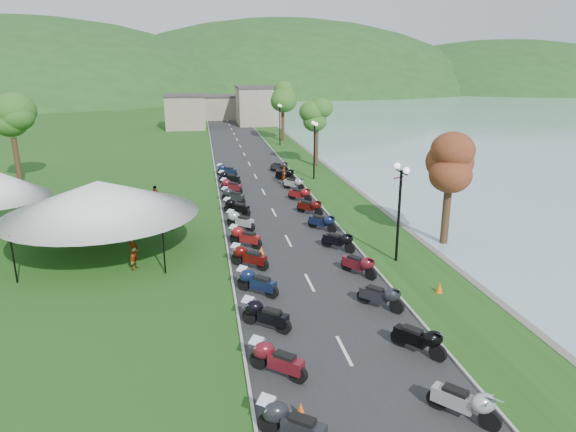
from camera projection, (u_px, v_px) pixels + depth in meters
name	position (u px, v px, depth m)	size (l,w,h in m)	color
road	(255.00, 176.00, 46.64)	(7.00, 120.00, 0.02)	#28282A
hills_backdrop	(212.00, 90.00, 197.91)	(360.00, 120.00, 76.00)	#285621
far_building	(216.00, 108.00, 88.16)	(18.00, 16.00, 5.00)	gray
moto_row_left	(248.00, 247.00, 27.04)	(2.60, 43.16, 1.10)	#331411
moto_row_right	(323.00, 222.00, 31.35)	(2.60, 37.75, 1.10)	#331411
vendor_tent_main	(101.00, 218.00, 27.16)	(6.78, 6.78, 4.00)	white
tree_lakeside	(449.00, 180.00, 28.28)	(2.67, 2.67, 7.41)	#387324
pedestrian_a	(135.00, 269.00, 25.59)	(0.65, 0.47, 1.78)	slate
pedestrian_b	(129.00, 210.00, 35.93)	(0.80, 0.44, 1.65)	slate
pedestrian_c	(112.00, 212.00, 35.39)	(1.19, 0.49, 1.84)	slate
traffic_cone_near	(301.00, 411.00, 14.71)	(0.35, 0.35, 0.55)	#F2590C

